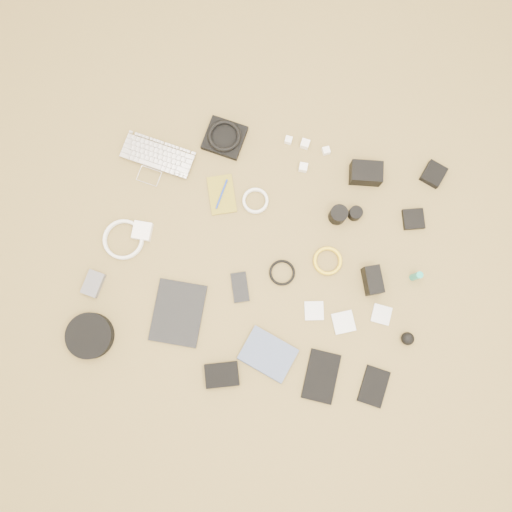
# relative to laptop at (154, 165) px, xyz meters

# --- Properties ---
(room_shell) EXTENTS (4.04, 4.04, 2.58)m
(room_shell) POSITION_rel_laptop_xyz_m (0.48, -0.32, 1.24)
(room_shell) COLOR olive
(room_shell) RESTS_ON ground
(laptop) EXTENTS (0.32, 0.25, 0.02)m
(laptop) POSITION_rel_laptop_xyz_m (0.00, 0.00, 0.00)
(laptop) COLOR silver
(laptop) RESTS_ON ground
(headphone_pouch) EXTENTS (0.18, 0.17, 0.03)m
(headphone_pouch) POSITION_rel_laptop_xyz_m (0.26, 0.16, 0.00)
(headphone_pouch) COLOR black
(headphone_pouch) RESTS_ON ground
(headphones) EXTENTS (0.16, 0.16, 0.02)m
(headphones) POSITION_rel_laptop_xyz_m (0.26, 0.16, 0.02)
(headphones) COLOR black
(headphones) RESTS_ON headphone_pouch
(charger_a) EXTENTS (0.03, 0.03, 0.03)m
(charger_a) POSITION_rel_laptop_xyz_m (0.52, 0.19, 0.00)
(charger_a) COLOR white
(charger_a) RESTS_ON ground
(charger_b) EXTENTS (0.04, 0.04, 0.03)m
(charger_b) POSITION_rel_laptop_xyz_m (0.59, 0.18, 0.00)
(charger_b) COLOR white
(charger_b) RESTS_ON ground
(charger_c) EXTENTS (0.04, 0.04, 0.03)m
(charger_c) POSITION_rel_laptop_xyz_m (0.68, 0.17, 0.00)
(charger_c) COLOR white
(charger_c) RESTS_ON ground
(charger_d) EXTENTS (0.03, 0.03, 0.03)m
(charger_d) POSITION_rel_laptop_xyz_m (0.60, 0.08, 0.00)
(charger_d) COLOR white
(charger_d) RESTS_ON ground
(dslr_camera) EXTENTS (0.13, 0.10, 0.07)m
(dslr_camera) POSITION_rel_laptop_xyz_m (0.85, 0.09, 0.02)
(dslr_camera) COLOR black
(dslr_camera) RESTS_ON ground
(lens_pouch) EXTENTS (0.11, 0.11, 0.03)m
(lens_pouch) POSITION_rel_laptop_xyz_m (1.12, 0.14, 0.00)
(lens_pouch) COLOR black
(lens_pouch) RESTS_ON ground
(notebook_olive) EXTENTS (0.15, 0.18, 0.01)m
(notebook_olive) POSITION_rel_laptop_xyz_m (0.29, -0.08, -0.01)
(notebook_olive) COLOR olive
(notebook_olive) RESTS_ON ground
(pen_blue) EXTENTS (0.03, 0.13, 0.01)m
(pen_blue) POSITION_rel_laptop_xyz_m (0.29, -0.08, 0.00)
(pen_blue) COLOR #142FA3
(pen_blue) RESTS_ON notebook_olive
(cable_white_a) EXTENTS (0.14, 0.14, 0.01)m
(cable_white_a) POSITION_rel_laptop_xyz_m (0.43, -0.08, -0.01)
(cable_white_a) COLOR white
(cable_white_a) RESTS_ON ground
(lens_a) EXTENTS (0.07, 0.07, 0.07)m
(lens_a) POSITION_rel_laptop_xyz_m (0.76, -0.09, 0.03)
(lens_a) COLOR black
(lens_a) RESTS_ON ground
(lens_b) EXTENTS (0.06, 0.06, 0.05)m
(lens_b) POSITION_rel_laptop_xyz_m (0.83, -0.07, 0.01)
(lens_b) COLOR black
(lens_b) RESTS_ON ground
(card_reader) EXTENTS (0.10, 0.10, 0.02)m
(card_reader) POSITION_rel_laptop_xyz_m (1.06, -0.06, -0.00)
(card_reader) COLOR black
(card_reader) RESTS_ON ground
(power_brick) EXTENTS (0.07, 0.07, 0.03)m
(power_brick) POSITION_rel_laptop_xyz_m (0.01, -0.28, 0.00)
(power_brick) COLOR white
(power_brick) RESTS_ON ground
(cable_white_b) EXTENTS (0.17, 0.17, 0.01)m
(cable_white_b) POSITION_rel_laptop_xyz_m (-0.06, -0.32, -0.00)
(cable_white_b) COLOR white
(cable_white_b) RESTS_ON ground
(cable_black) EXTENTS (0.12, 0.12, 0.01)m
(cable_black) POSITION_rel_laptop_xyz_m (0.58, -0.35, -0.01)
(cable_black) COLOR black
(cable_black) RESTS_ON ground
(cable_yellow) EXTENTS (0.14, 0.14, 0.01)m
(cable_yellow) POSITION_rel_laptop_xyz_m (0.75, -0.28, -0.01)
(cable_yellow) COLOR yellow
(cable_yellow) RESTS_ON ground
(flash) EXTENTS (0.09, 0.12, 0.08)m
(flash) POSITION_rel_laptop_xyz_m (0.93, -0.33, 0.03)
(flash) COLOR black
(flash) RESTS_ON ground
(lens_cleaner) EXTENTS (0.03, 0.03, 0.09)m
(lens_cleaner) POSITION_rel_laptop_xyz_m (1.09, -0.29, 0.03)
(lens_cleaner) COLOR teal
(lens_cleaner) RESTS_ON ground
(battery_charger) EXTENTS (0.08, 0.11, 0.03)m
(battery_charger) POSITION_rel_laptop_xyz_m (-0.14, -0.51, 0.00)
(battery_charger) COLOR #58575C
(battery_charger) RESTS_ON ground
(tablet) EXTENTS (0.19, 0.25, 0.01)m
(tablet) POSITION_rel_laptop_xyz_m (0.20, -0.57, -0.01)
(tablet) COLOR black
(tablet) RESTS_ON ground
(phone) EXTENTS (0.09, 0.13, 0.01)m
(phone) POSITION_rel_laptop_xyz_m (0.43, -0.43, -0.01)
(phone) COLOR black
(phone) RESTS_ON ground
(filter_case_left) EXTENTS (0.09, 0.09, 0.01)m
(filter_case_left) POSITION_rel_laptop_xyz_m (0.72, -0.48, -0.01)
(filter_case_left) COLOR silver
(filter_case_left) RESTS_ON ground
(filter_case_mid) EXTENTS (0.11, 0.11, 0.01)m
(filter_case_mid) POSITION_rel_laptop_xyz_m (0.84, -0.50, -0.01)
(filter_case_mid) COLOR silver
(filter_case_mid) RESTS_ON ground
(filter_case_right) EXTENTS (0.08, 0.08, 0.01)m
(filter_case_right) POSITION_rel_laptop_xyz_m (0.99, -0.45, -0.01)
(filter_case_right) COLOR silver
(filter_case_right) RESTS_ON ground
(air_blower) EXTENTS (0.07, 0.07, 0.05)m
(air_blower) POSITION_rel_laptop_xyz_m (1.09, -0.53, 0.01)
(air_blower) COLOR black
(air_blower) RESTS_ON ground
(headphone_case) EXTENTS (0.20, 0.20, 0.05)m
(headphone_case) POSITION_rel_laptop_xyz_m (-0.11, -0.71, 0.01)
(headphone_case) COLOR black
(headphone_case) RESTS_ON ground
(drive_case) EXTENTS (0.15, 0.12, 0.03)m
(drive_case) POSITION_rel_laptop_xyz_m (0.41, -0.78, 0.00)
(drive_case) COLOR black
(drive_case) RESTS_ON ground
(paperback) EXTENTS (0.23, 0.20, 0.02)m
(paperback) POSITION_rel_laptop_xyz_m (0.55, -0.74, -0.00)
(paperback) COLOR #465477
(paperback) RESTS_ON ground
(notebook_black_a) EXTENTS (0.13, 0.20, 0.01)m
(notebook_black_a) POSITION_rel_laptop_xyz_m (0.79, -0.72, -0.00)
(notebook_black_a) COLOR black
(notebook_black_a) RESTS_ON ground
(notebook_black_b) EXTENTS (0.11, 0.15, 0.01)m
(notebook_black_b) POSITION_rel_laptop_xyz_m (0.99, -0.73, -0.01)
(notebook_black_b) COLOR black
(notebook_black_b) RESTS_ON ground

